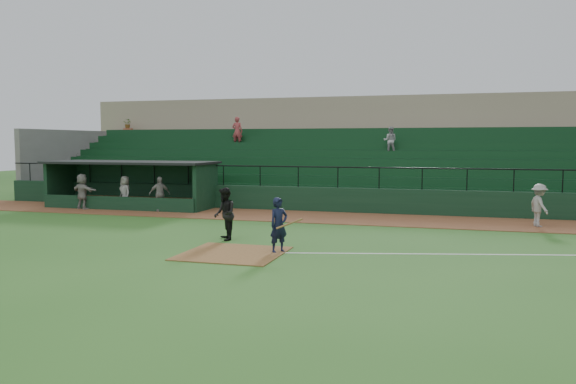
# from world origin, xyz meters

# --- Properties ---
(ground) EXTENTS (90.00, 90.00, 0.00)m
(ground) POSITION_xyz_m (0.00, 0.00, 0.00)
(ground) COLOR #2A5C1D
(ground) RESTS_ON ground
(warning_track) EXTENTS (40.00, 4.00, 0.03)m
(warning_track) POSITION_xyz_m (0.00, 8.00, 0.01)
(warning_track) COLOR brown
(warning_track) RESTS_ON ground
(home_plate_dirt) EXTENTS (3.00, 3.00, 0.03)m
(home_plate_dirt) POSITION_xyz_m (0.00, -1.00, 0.01)
(home_plate_dirt) COLOR brown
(home_plate_dirt) RESTS_ON ground
(foul_line) EXTENTS (17.49, 4.44, 0.01)m
(foul_line) POSITION_xyz_m (8.00, 1.20, 0.01)
(foul_line) COLOR white
(foul_line) RESTS_ON ground
(stadium_structure) EXTENTS (38.00, 13.08, 6.40)m
(stadium_structure) POSITION_xyz_m (-0.00, 16.46, 2.30)
(stadium_structure) COLOR black
(stadium_structure) RESTS_ON ground
(dugout) EXTENTS (8.90, 3.20, 2.42)m
(dugout) POSITION_xyz_m (-9.75, 9.56, 1.33)
(dugout) COLOR black
(dugout) RESTS_ON ground
(batter_at_plate) EXTENTS (1.15, 0.75, 1.72)m
(batter_at_plate) POSITION_xyz_m (1.30, -0.42, 0.86)
(batter_at_plate) COLOR black
(batter_at_plate) RESTS_ON ground
(umpire) EXTENTS (1.06, 1.13, 1.84)m
(umpire) POSITION_xyz_m (-1.19, 1.21, 0.92)
(umpire) COLOR black
(umpire) RESTS_ON ground
(runner) EXTENTS (1.01, 1.27, 1.72)m
(runner) POSITION_xyz_m (9.74, 7.57, 0.89)
(runner) COLOR gray
(runner) RESTS_ON warning_track
(dugout_player_a) EXTENTS (1.06, 0.90, 1.70)m
(dugout_player_a) POSITION_xyz_m (-7.39, 7.85, 0.88)
(dugout_player_a) COLOR gray
(dugout_player_a) RESTS_ON warning_track
(dugout_player_b) EXTENTS (0.97, 0.87, 1.67)m
(dugout_player_b) POSITION_xyz_m (-9.59, 8.29, 0.87)
(dugout_player_b) COLOR #A09B96
(dugout_player_b) RESTS_ON warning_track
(dugout_player_c) EXTENTS (1.74, 0.99, 1.79)m
(dugout_player_c) POSITION_xyz_m (-11.66, 7.66, 0.93)
(dugout_player_c) COLOR #99958F
(dugout_player_c) RESTS_ON warning_track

